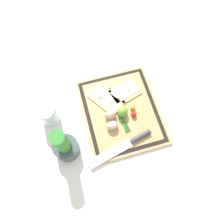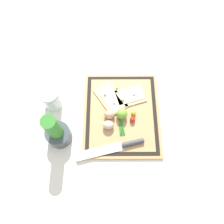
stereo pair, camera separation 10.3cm
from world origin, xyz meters
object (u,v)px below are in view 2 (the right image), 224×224
knife (121,146)px  egg_pink (108,125)px  pizza_slice_near (128,97)px  lime (123,114)px  egg_brown (110,115)px  pizza_slice_far (111,99)px  herb_pot (57,132)px  sauce_jar (52,100)px  cherry_tomato_yellow (133,113)px  cherry_tomato_red (133,120)px

knife → egg_pink: bearing=31.7°
pizza_slice_near → egg_pink: 0.18m
pizza_slice_near → lime: (-0.10, 0.03, 0.02)m
knife → egg_brown: 0.15m
pizza_slice_far → egg_pink: egg_pink is taller
herb_pot → knife: bearing=-99.5°
pizza_slice_near → egg_brown: (-0.10, 0.09, 0.02)m
egg_brown → sauce_jar: (0.07, 0.27, 0.01)m
pizza_slice_far → cherry_tomato_yellow: 0.13m
herb_pot → pizza_slice_near: bearing=-58.1°
cherry_tomato_red → cherry_tomato_yellow: bearing=-10.1°
cherry_tomato_yellow → sauce_jar: sauce_jar is taller
knife → cherry_tomato_red: bearing=-24.1°
pizza_slice_far → herb_pot: 0.31m
egg_pink → cherry_tomato_yellow: egg_pink is taller
cherry_tomato_yellow → sauce_jar: bearing=80.8°
pizza_slice_far → sauce_jar: sauce_jar is taller
pizza_slice_near → knife: pizza_slice_near is taller
cherry_tomato_red → pizza_slice_near: bearing=7.7°
pizza_slice_far → egg_pink: bearing=175.5°
cherry_tomato_red → lime: bearing=61.3°
lime → sauce_jar: 0.34m
pizza_slice_near → lime: lime is taller
knife → herb_pot: size_ratio=1.39×
lime → cherry_tomato_red: (-0.02, -0.05, -0.01)m
pizza_slice_far → knife: size_ratio=0.63×
egg_pink → cherry_tomato_red: size_ratio=2.02×
lime → egg_pink: bearing=128.0°
egg_brown → cherry_tomato_red: size_ratio=2.02×
egg_pink → cherry_tomato_red: (0.03, -0.11, -0.01)m
herb_pot → cherry_tomato_red: bearing=-77.3°
cherry_tomato_yellow → pizza_slice_near: bearing=13.8°
knife → egg_brown: size_ratio=5.98×
lime → sauce_jar: (0.07, 0.34, 0.01)m
sauce_jar → herb_pot: bearing=-165.0°
cherry_tomato_red → sauce_jar: (0.10, 0.38, 0.02)m
egg_brown → lime: 0.06m
egg_pink → cherry_tomato_yellow: bearing=-63.1°
knife → sauce_jar: (0.22, 0.33, 0.03)m
pizza_slice_far → cherry_tomato_yellow: (-0.08, -0.11, 0.01)m
egg_pink → sauce_jar: bearing=65.3°
knife → pizza_slice_far: bearing=11.3°
herb_pot → sauce_jar: size_ratio=2.02×
pizza_slice_far → egg_brown: 0.09m
pizza_slice_far → knife: bearing=-168.7°
knife → cherry_tomato_red: cherry_tomato_red is taller
pizza_slice_near → cherry_tomato_red: 0.12m
sauce_jar → pizza_slice_far: bearing=-86.3°
lime → cherry_tomato_red: bearing=-118.7°
cherry_tomato_red → egg_pink: bearing=103.9°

